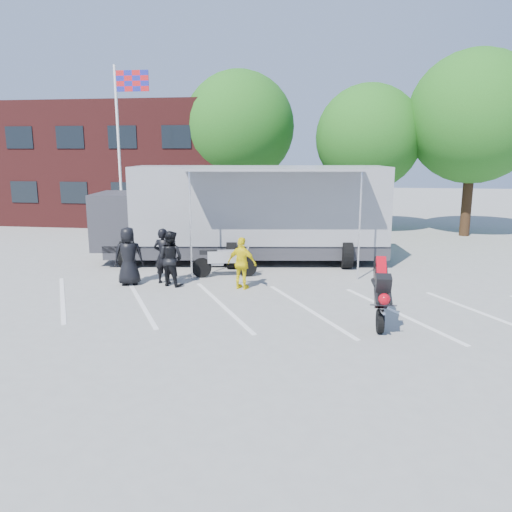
% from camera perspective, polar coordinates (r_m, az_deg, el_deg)
% --- Properties ---
extents(ground, '(100.00, 100.00, 0.00)m').
position_cam_1_polar(ground, '(13.20, -5.68, -6.88)').
color(ground, gray).
rests_on(ground, ground).
extents(parking_bay_lines, '(18.09, 13.33, 0.01)m').
position_cam_1_polar(parking_bay_lines, '(14.12, -4.70, -5.58)').
color(parking_bay_lines, white).
rests_on(parking_bay_lines, ground).
extents(office_building, '(18.00, 8.00, 7.00)m').
position_cam_1_polar(office_building, '(32.85, -15.36, 10.15)').
color(office_building, '#4F1A19').
rests_on(office_building, ground).
extents(flagpole, '(1.61, 0.12, 8.00)m').
position_cam_1_polar(flagpole, '(24.03, -14.92, 13.42)').
color(flagpole, white).
rests_on(flagpole, ground).
extents(tree_left, '(6.12, 6.12, 8.64)m').
position_cam_1_polar(tree_left, '(28.61, -1.95, 14.50)').
color(tree_left, '#382314').
rests_on(tree_left, ground).
extents(tree_mid, '(5.44, 5.44, 7.68)m').
position_cam_1_polar(tree_mid, '(27.20, 12.73, 13.06)').
color(tree_mid, '#382314').
rests_on(tree_mid, ground).
extents(tree_right, '(6.46, 6.46, 9.12)m').
position_cam_1_polar(tree_right, '(27.55, 23.65, 14.31)').
color(tree_right, '#382314').
rests_on(tree_right, ground).
extents(transporter_truck, '(12.27, 7.15, 3.69)m').
position_cam_1_polar(transporter_truck, '(19.57, -1.03, -0.64)').
color(transporter_truck, gray).
rests_on(transporter_truck, ground).
extents(parked_motorcycle, '(2.40, 1.30, 1.19)m').
position_cam_1_polar(parked_motorcycle, '(17.23, -3.61, -2.38)').
color(parked_motorcycle, silver).
rests_on(parked_motorcycle, ground).
extents(stunt_bike_rider, '(0.81, 1.65, 1.92)m').
position_cam_1_polar(stunt_bike_rider, '(12.92, 13.59, -7.59)').
color(stunt_bike_rider, black).
rests_on(stunt_bike_rider, ground).
extents(spectator_leather_a, '(1.07, 0.88, 1.89)m').
position_cam_1_polar(spectator_leather_a, '(16.50, -14.36, -0.01)').
color(spectator_leather_a, black).
rests_on(spectator_leather_a, ground).
extents(spectator_leather_b, '(0.71, 0.51, 1.82)m').
position_cam_1_polar(spectator_leather_b, '(16.43, -10.53, -0.00)').
color(spectator_leather_b, black).
rests_on(spectator_leather_b, ground).
extents(spectator_leather_c, '(1.03, 0.91, 1.78)m').
position_cam_1_polar(spectator_leather_c, '(16.15, -9.73, -0.26)').
color(spectator_leather_c, black).
rests_on(spectator_leather_c, ground).
extents(spectator_hivis, '(1.03, 0.64, 1.64)m').
position_cam_1_polar(spectator_hivis, '(15.51, -1.61, -0.85)').
color(spectator_hivis, yellow).
rests_on(spectator_hivis, ground).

